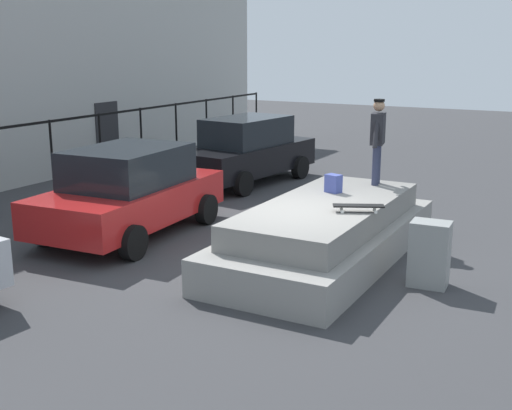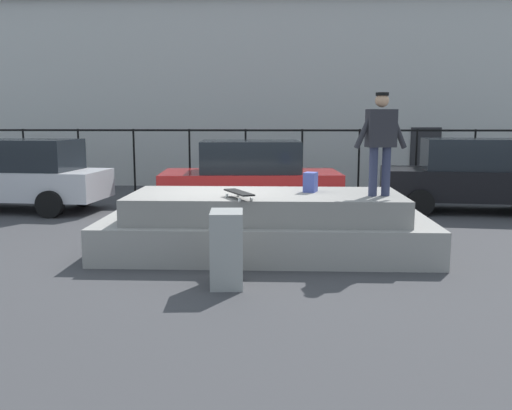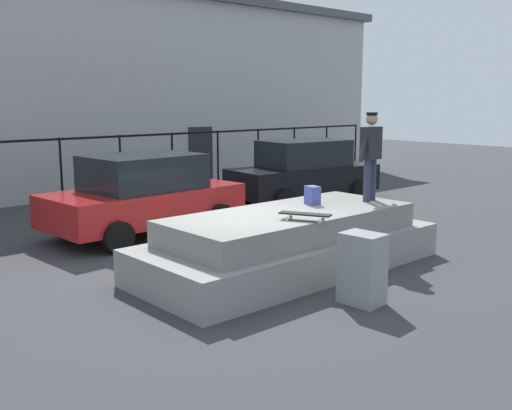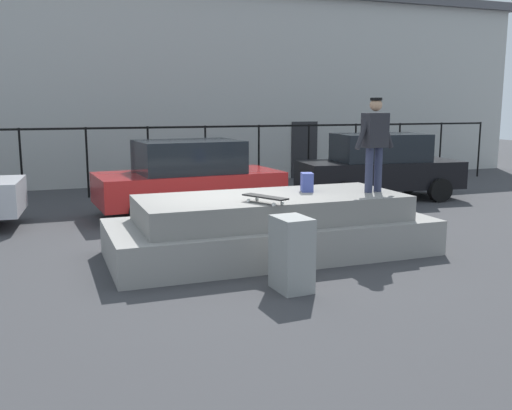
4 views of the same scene
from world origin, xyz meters
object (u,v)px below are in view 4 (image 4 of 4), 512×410
car_red_sedan_mid (189,177)px  skateboard (265,197)px  backpack (307,182)px  car_black_sedan_far (379,166)px  skateboarder (375,138)px  utility_box (292,254)px

car_red_sedan_mid → skateboard: bearing=-89.3°
backpack → car_black_sedan_far: bearing=-28.1°
car_black_sedan_far → backpack: bearing=-135.1°
backpack → skateboard: bearing=145.1°
backpack → car_black_sedan_far: car_black_sedan_far is taller
skateboarder → utility_box: size_ratio=1.59×
backpack → car_black_sedan_far: size_ratio=0.07×
skateboarder → utility_box: skateboarder is taller
skateboard → car_red_sedan_mid: 4.78m
skateboarder → backpack: 1.43m
skateboarder → skateboard: size_ratio=1.99×
skateboard → backpack: bearing=38.2°
skateboard → utility_box: skateboard is taller
skateboarder → car_red_sedan_mid: skateboarder is taller
skateboard → skateboarder: bearing=11.6°
utility_box → car_red_sedan_mid: bearing=86.1°
utility_box → skateboard: bearing=82.5°
skateboarder → car_black_sedan_far: skateboarder is taller
skateboard → backpack: backpack is taller
skateboarder → car_red_sedan_mid: size_ratio=0.38×
car_black_sedan_far → skateboarder: bearing=-123.9°
car_black_sedan_far → utility_box: (-5.52, -6.40, -0.38)m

